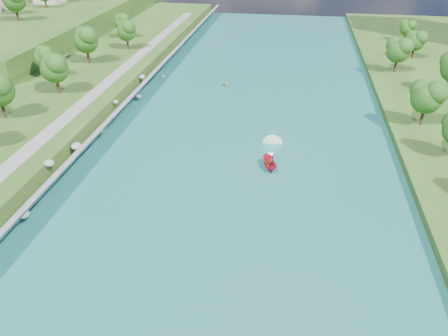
# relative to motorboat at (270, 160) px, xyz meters

# --- Properties ---
(ground) EXTENTS (260.00, 260.00, 0.00)m
(ground) POSITION_rel_motorboat_xyz_m (-5.83, -15.64, -0.87)
(ground) COLOR #2D5119
(ground) RESTS_ON ground
(river_water) EXTENTS (55.00, 240.00, 0.10)m
(river_water) POSITION_rel_motorboat_xyz_m (-5.83, 4.36, -0.82)
(river_water) COLOR #1B6969
(river_water) RESTS_ON ground
(ridge_west) EXTENTS (60.00, 120.00, 9.00)m
(ridge_west) POSITION_rel_motorboat_xyz_m (-88.33, 79.36, 3.63)
(ridge_west) COLOR #2D5119
(ridge_west) RESTS_ON ground
(riprap_bank) EXTENTS (4.60, 236.00, 4.41)m
(riprap_bank) POSITION_rel_motorboat_xyz_m (-31.70, 3.51, 0.96)
(riprap_bank) COLOR slate
(riprap_bank) RESTS_ON ground
(riverside_path) EXTENTS (3.00, 200.00, 0.10)m
(riverside_path) POSITION_rel_motorboat_xyz_m (-38.33, 4.36, 2.68)
(riverside_path) COLOR gray
(riverside_path) RESTS_ON berm_west
(motorboat) EXTENTS (3.60, 19.21, 2.01)m
(motorboat) POSITION_rel_motorboat_xyz_m (0.00, 0.00, 0.00)
(motorboat) COLOR red
(motorboat) RESTS_ON river_water
(raft) EXTENTS (2.99, 3.04, 1.56)m
(raft) POSITION_rel_motorboat_xyz_m (-13.04, 36.33, -0.42)
(raft) COLOR #9B9FA3
(raft) RESTS_ON river_water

